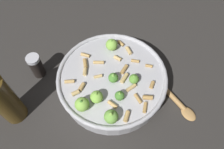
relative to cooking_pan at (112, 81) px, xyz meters
The scene contains 5 objects.
ground_plane 0.04m from the cooking_pan, ahead, with size 2.40×2.40×0.00m, color #2D2B28.
cooking_pan is the anchor object (origin of this frame).
pepper_shaker 0.25m from the cooking_pan, 93.72° to the left, with size 0.04×0.04×0.09m.
olive_oil_bottle 0.31m from the cooking_pan, 123.38° to the left, with size 0.07×0.07×0.24m.
wooden_spoon 0.19m from the cooking_pan, 82.15° to the right, with size 0.18×0.22×0.02m.
Camera 1 is at (-0.34, -0.09, 0.64)m, focal length 35.20 mm.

